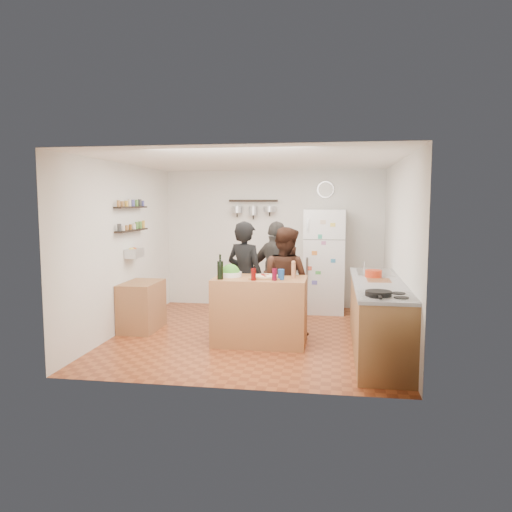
% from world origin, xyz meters
% --- Properties ---
extents(room_shell, '(4.20, 4.20, 4.20)m').
position_xyz_m(room_shell, '(0.00, 0.39, 1.25)').
color(room_shell, brown).
rests_on(room_shell, ground).
extents(prep_island, '(1.25, 0.72, 0.91)m').
position_xyz_m(prep_island, '(0.13, -0.40, 0.46)').
color(prep_island, '#9A5F38').
rests_on(prep_island, floor).
extents(pizza_board, '(0.42, 0.34, 0.02)m').
position_xyz_m(pizza_board, '(0.21, -0.42, 0.92)').
color(pizza_board, olive).
rests_on(pizza_board, prep_island).
extents(pizza, '(0.34, 0.34, 0.02)m').
position_xyz_m(pizza, '(0.21, -0.42, 0.94)').
color(pizza, '#CFB688').
rests_on(pizza, pizza_board).
extents(salad_bowl, '(0.31, 0.31, 0.06)m').
position_xyz_m(salad_bowl, '(-0.29, -0.35, 0.94)').
color(salad_bowl, white).
rests_on(salad_bowl, prep_island).
extents(wine_bottle, '(0.08, 0.08, 0.24)m').
position_xyz_m(wine_bottle, '(-0.37, -0.62, 1.03)').
color(wine_bottle, black).
rests_on(wine_bottle, prep_island).
extents(wine_glass_near, '(0.07, 0.07, 0.16)m').
position_xyz_m(wine_glass_near, '(0.08, -0.64, 0.99)').
color(wine_glass_near, '#5A0907').
rests_on(wine_glass_near, prep_island).
extents(wine_glass_far, '(0.07, 0.07, 0.16)m').
position_xyz_m(wine_glass_far, '(0.35, -0.60, 0.99)').
color(wine_glass_far, '#55071B').
rests_on(wine_glass_far, prep_island).
extents(pepper_mill, '(0.06, 0.06, 0.19)m').
position_xyz_m(pepper_mill, '(0.58, -0.35, 1.00)').
color(pepper_mill, '#B07049').
rests_on(pepper_mill, prep_island).
extents(salt_canister, '(0.08, 0.08, 0.14)m').
position_xyz_m(salt_canister, '(0.43, -0.52, 0.98)').
color(salt_canister, navy).
rests_on(salt_canister, prep_island).
extents(person_left, '(0.71, 0.61, 1.66)m').
position_xyz_m(person_left, '(-0.16, 0.09, 0.83)').
color(person_left, black).
rests_on(person_left, floor).
extents(person_center, '(0.95, 0.88, 1.58)m').
position_xyz_m(person_center, '(0.42, 0.09, 0.79)').
color(person_center, black).
rests_on(person_center, floor).
extents(person_back, '(1.03, 0.82, 1.64)m').
position_xyz_m(person_back, '(0.24, 0.61, 0.82)').
color(person_back, '#2F2C2A').
rests_on(person_back, floor).
extents(counter_run, '(0.63, 2.63, 0.90)m').
position_xyz_m(counter_run, '(1.70, -0.55, 0.45)').
color(counter_run, '#9E7042').
rests_on(counter_run, floor).
extents(stove_top, '(0.60, 0.62, 0.02)m').
position_xyz_m(stove_top, '(1.70, -1.50, 0.91)').
color(stove_top, white).
rests_on(stove_top, counter_run).
extents(skillet, '(0.28, 0.28, 0.05)m').
position_xyz_m(skillet, '(1.60, -1.54, 0.95)').
color(skillet, black).
rests_on(skillet, stove_top).
extents(sink, '(0.50, 0.80, 0.03)m').
position_xyz_m(sink, '(1.70, 0.30, 0.92)').
color(sink, silver).
rests_on(sink, counter_run).
extents(cutting_board, '(0.30, 0.40, 0.02)m').
position_xyz_m(cutting_board, '(1.70, -0.44, 0.91)').
color(cutting_board, brown).
rests_on(cutting_board, counter_run).
extents(red_bowl, '(0.23, 0.23, 0.09)m').
position_xyz_m(red_bowl, '(1.65, -0.16, 0.97)').
color(red_bowl, '#B42F14').
rests_on(red_bowl, counter_run).
extents(fridge, '(0.70, 0.68, 1.80)m').
position_xyz_m(fridge, '(0.95, 1.75, 0.90)').
color(fridge, white).
rests_on(fridge, floor).
extents(wall_clock, '(0.30, 0.03, 0.30)m').
position_xyz_m(wall_clock, '(0.95, 2.08, 2.15)').
color(wall_clock, silver).
rests_on(wall_clock, back_wall).
extents(spice_shelf_lower, '(0.12, 1.00, 0.02)m').
position_xyz_m(spice_shelf_lower, '(-1.93, 0.20, 1.50)').
color(spice_shelf_lower, black).
rests_on(spice_shelf_lower, left_wall).
extents(spice_shelf_upper, '(0.12, 1.00, 0.02)m').
position_xyz_m(spice_shelf_upper, '(-1.93, 0.20, 1.85)').
color(spice_shelf_upper, black).
rests_on(spice_shelf_upper, left_wall).
extents(produce_basket, '(0.18, 0.35, 0.14)m').
position_xyz_m(produce_basket, '(-1.90, 0.20, 1.15)').
color(produce_basket, silver).
rests_on(produce_basket, left_wall).
extents(side_table, '(0.50, 0.80, 0.73)m').
position_xyz_m(side_table, '(-1.74, 0.05, 0.36)').
color(side_table, '#996C40').
rests_on(side_table, floor).
extents(pot_rack, '(0.90, 0.04, 0.04)m').
position_xyz_m(pot_rack, '(-0.35, 2.00, 1.95)').
color(pot_rack, black).
rests_on(pot_rack, back_wall).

